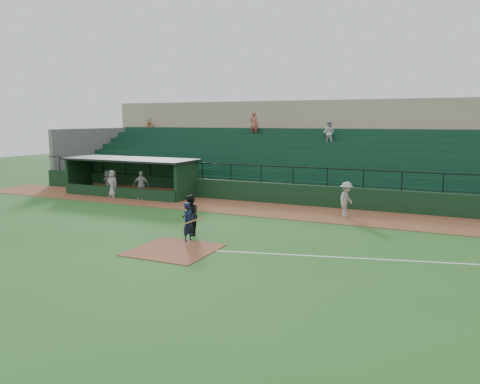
% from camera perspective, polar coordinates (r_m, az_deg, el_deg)
% --- Properties ---
extents(ground, '(90.00, 90.00, 0.00)m').
position_cam_1_polar(ground, '(18.97, -6.35, -6.27)').
color(ground, '#20521A').
rests_on(ground, ground).
extents(warning_track, '(40.00, 4.00, 0.03)m').
position_cam_1_polar(warning_track, '(25.97, 2.76, -2.11)').
color(warning_track, brown).
rests_on(warning_track, ground).
extents(home_plate_dirt, '(3.00, 3.00, 0.03)m').
position_cam_1_polar(home_plate_dirt, '(18.14, -7.98, -6.95)').
color(home_plate_dirt, brown).
rests_on(home_plate_dirt, ground).
extents(foul_line, '(17.49, 4.44, 0.01)m').
position_cam_1_polar(foul_line, '(17.64, 19.00, -7.85)').
color(foul_line, white).
rests_on(foul_line, ground).
extents(stadium_structure, '(38.00, 13.08, 6.40)m').
position_cam_1_polar(stadium_structure, '(33.61, 8.19, 4.22)').
color(stadium_structure, black).
rests_on(stadium_structure, ground).
extents(dugout, '(8.90, 3.20, 2.42)m').
position_cam_1_polar(dugout, '(31.93, -12.60, 2.11)').
color(dugout, black).
rests_on(dugout, ground).
extents(batter_at_plate, '(1.02, 0.69, 1.61)m').
position_cam_1_polar(batter_at_plate, '(19.16, -6.24, -3.63)').
color(batter_at_plate, black).
rests_on(batter_at_plate, ground).
extents(umpire, '(1.03, 1.07, 1.74)m').
position_cam_1_polar(umpire, '(20.17, -6.04, -2.83)').
color(umpire, black).
rests_on(umpire, ground).
extents(runner, '(0.89, 1.26, 1.78)m').
position_cam_1_polar(runner, '(24.34, 12.74, -0.88)').
color(runner, '#A49F99').
rests_on(runner, warning_track).
extents(dugout_player_a, '(1.10, 0.61, 1.77)m').
position_cam_1_polar(dugout_player_a, '(29.59, -11.88, 0.81)').
color(dugout_player_a, '#9E9994').
rests_on(dugout_player_a, warning_track).
extents(dugout_player_b, '(0.95, 0.72, 1.74)m').
position_cam_1_polar(dugout_player_b, '(30.89, -15.17, 0.99)').
color(dugout_player_b, gray).
rests_on(dugout_player_b, warning_track).
extents(dugout_player_c, '(1.55, 0.91, 1.59)m').
position_cam_1_polar(dugout_player_c, '(32.37, -15.67, 1.18)').
color(dugout_player_c, '#A39F99').
rests_on(dugout_player_c, warning_track).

